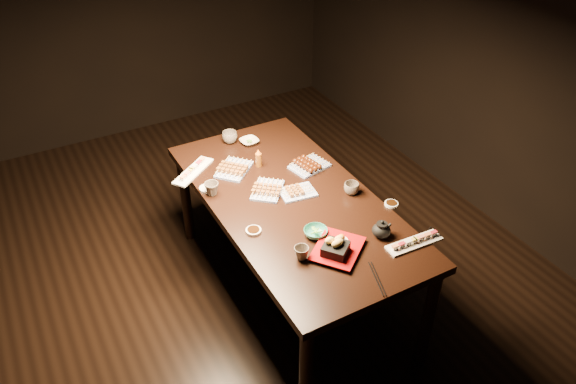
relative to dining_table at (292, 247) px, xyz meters
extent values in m
plane|color=black|center=(-0.27, 0.14, -0.38)|extent=(5.00, 5.00, 0.00)
cube|color=black|center=(0.00, 0.00, 0.00)|extent=(1.29, 1.96, 0.75)
imported|color=#2B856F|center=(-0.05, -0.35, 0.40)|extent=(0.18, 0.18, 0.04)
imported|color=beige|center=(0.06, 0.70, 0.39)|extent=(0.13, 0.13, 0.03)
imported|color=brown|center=(-0.21, -0.47, 0.41)|extent=(0.09, 0.09, 0.07)
imported|color=brown|center=(0.34, -0.12, 0.41)|extent=(0.10, 0.10, 0.07)
imported|color=brown|center=(-0.39, 0.27, 0.41)|extent=(0.10, 0.10, 0.08)
imported|color=brown|center=(-0.05, 0.77, 0.42)|extent=(0.13, 0.13, 0.08)
cylinder|color=brown|center=(-0.01, 0.41, 0.44)|extent=(0.05, 0.05, 0.12)
cylinder|color=white|center=(-0.33, -0.16, 0.38)|extent=(0.09, 0.09, 0.01)
cylinder|color=white|center=(0.30, 0.25, 0.38)|extent=(0.08, 0.08, 0.01)
cylinder|color=white|center=(0.47, -0.33, 0.38)|extent=(0.11, 0.11, 0.01)
cylinder|color=white|center=(-0.40, 0.33, 0.38)|extent=(0.10, 0.10, 0.02)
camera|label=1|loc=(-1.30, -2.30, 2.33)|focal=35.00mm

